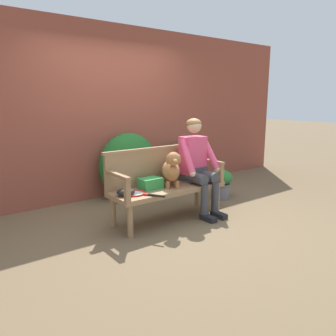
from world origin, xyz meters
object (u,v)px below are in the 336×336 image
object	(u,v)px
garden_bench	(168,191)
person_seated	(197,162)
dog_on_bench	(172,169)
baseball_glove	(126,192)
tennis_racket	(135,193)
sports_bag	(150,183)
potted_plant	(221,182)

from	to	relation	value
garden_bench	person_seated	size ratio (longest dim) A/B	1.19
dog_on_bench	baseball_glove	xyz separation A→B (m)	(-0.68, 0.01, -0.19)
person_seated	tennis_racket	size ratio (longest dim) A/B	2.34
dog_on_bench	tennis_racket	xyz separation A→B (m)	(-0.55, 0.00, -0.23)
person_seated	sports_bag	world-z (taller)	person_seated
tennis_racket	potted_plant	xyz separation A→B (m)	(1.79, 0.31, -0.20)
garden_bench	sports_bag	distance (m)	0.28
garden_bench	person_seated	distance (m)	0.59
dog_on_bench	potted_plant	world-z (taller)	dog_on_bench
baseball_glove	sports_bag	xyz separation A→B (m)	(0.41, 0.09, 0.03)
tennis_racket	dog_on_bench	bearing A→B (deg)	-0.21
dog_on_bench	tennis_racket	distance (m)	0.60
person_seated	dog_on_bench	xyz separation A→B (m)	(-0.46, -0.02, -0.03)
garden_bench	potted_plant	distance (m)	1.31
garden_bench	potted_plant	world-z (taller)	potted_plant
garden_bench	dog_on_bench	bearing A→B (deg)	-55.25
dog_on_bench	person_seated	bearing A→B (deg)	2.87
dog_on_bench	tennis_racket	bearing A→B (deg)	179.79
tennis_racket	baseball_glove	world-z (taller)	baseball_glove
dog_on_bench	potted_plant	size ratio (longest dim) A/B	1.03
sports_bag	tennis_racket	bearing A→B (deg)	-160.79
person_seated	dog_on_bench	bearing A→B (deg)	-177.13
garden_bench	baseball_glove	world-z (taller)	baseball_glove
garden_bench	potted_plant	xyz separation A→B (m)	(1.27, 0.27, -0.13)
garden_bench	baseball_glove	distance (m)	0.66
garden_bench	tennis_racket	distance (m)	0.53
sports_bag	dog_on_bench	bearing A→B (deg)	-20.60
garden_bench	dog_on_bench	world-z (taller)	dog_on_bench
dog_on_bench	sports_bag	xyz separation A→B (m)	(-0.27, 0.10, -0.17)
garden_bench	tennis_racket	xyz separation A→B (m)	(-0.52, -0.04, 0.07)
person_seated	garden_bench	bearing A→B (deg)	177.91
dog_on_bench	sports_bag	distance (m)	0.33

